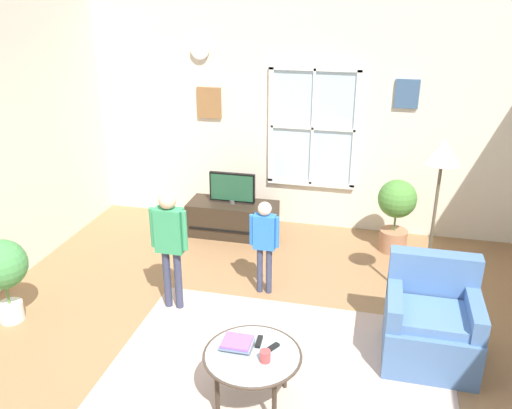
{
  "coord_description": "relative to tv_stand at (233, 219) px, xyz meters",
  "views": [
    {
      "loc": [
        0.91,
        -3.46,
        2.97
      ],
      "look_at": [
        -0.13,
        0.92,
        1.13
      ],
      "focal_mm": 37.35,
      "sensor_mm": 36.0,
      "label": 1
    }
  ],
  "objects": [
    {
      "name": "armchair",
      "position": [
        2.3,
        -1.98,
        0.11
      ],
      "size": [
        0.76,
        0.74,
        0.87
      ],
      "color": "#476B9E",
      "rests_on": "ground_plane"
    },
    {
      "name": "person_blue_shirt",
      "position": [
        0.7,
        -1.28,
        0.42
      ],
      "size": [
        0.31,
        0.14,
        1.02
      ],
      "color": "#333851",
      "rests_on": "ground_plane"
    },
    {
      "name": "back_wall",
      "position": [
        0.83,
        0.61,
        1.22
      ],
      "size": [
        5.67,
        0.17,
        2.88
      ],
      "color": "beige",
      "rests_on": "ground_plane"
    },
    {
      "name": "ground_plane",
      "position": [
        0.83,
        -2.55,
        -0.23
      ],
      "size": [
        6.27,
        6.81,
        0.02
      ],
      "primitive_type": "cube",
      "color": "olive"
    },
    {
      "name": "tv_stand",
      "position": [
        0.0,
        0.0,
        0.0
      ],
      "size": [
        1.13,
        0.48,
        0.43
      ],
      "color": "#2D2319",
      "rests_on": "ground_plane"
    },
    {
      "name": "cup",
      "position": [
        1.07,
        -2.92,
        0.27
      ],
      "size": [
        0.08,
        0.08,
        0.09
      ],
      "primitive_type": "cylinder",
      "color": "#BF3F3F",
      "rests_on": "coffee_table"
    },
    {
      "name": "potted_plant_by_window",
      "position": [
        2.01,
        0.02,
        0.33
      ],
      "size": [
        0.45,
        0.45,
        0.9
      ],
      "color": "#9E6B4C",
      "rests_on": "ground_plane"
    },
    {
      "name": "floor_lamp",
      "position": [
        2.3,
        -1.23,
        1.24
      ],
      "size": [
        0.32,
        0.32,
        1.74
      ],
      "color": "black",
      "rests_on": "ground_plane"
    },
    {
      "name": "person_green_shirt",
      "position": [
        -0.12,
        -1.76,
        0.56
      ],
      "size": [
        0.37,
        0.17,
        1.23
      ],
      "color": "#333851",
      "rests_on": "ground_plane"
    },
    {
      "name": "book_stack",
      "position": [
        0.83,
        -2.82,
        0.26
      ],
      "size": [
        0.24,
        0.19,
        0.07
      ],
      "color": "gray",
      "rests_on": "coffee_table"
    },
    {
      "name": "remote_near_books",
      "position": [
        1.09,
        -2.78,
        0.24
      ],
      "size": [
        0.11,
        0.14,
        0.02
      ],
      "primitive_type": "cube",
      "rotation": [
        0.0,
        0.0,
        -0.55
      ],
      "color": "black",
      "rests_on": "coffee_table"
    },
    {
      "name": "area_rug",
      "position": [
        1.1,
        -2.45,
        -0.21
      ],
      "size": [
        2.83,
        2.03,
        0.01
      ],
      "primitive_type": "cube",
      "color": "tan",
      "rests_on": "ground_plane"
    },
    {
      "name": "television",
      "position": [
        0.0,
        -0.0,
        0.43
      ],
      "size": [
        0.58,
        0.08,
        0.4
      ],
      "color": "#4C4C4C",
      "rests_on": "tv_stand"
    },
    {
      "name": "potted_plant_corner",
      "position": [
        -1.55,
        -2.34,
        0.34
      ],
      "size": [
        0.47,
        0.47,
        0.83
      ],
      "color": "silver",
      "rests_on": "ground_plane"
    },
    {
      "name": "remote_near_cup",
      "position": [
        0.98,
        -2.72,
        0.24
      ],
      "size": [
        0.05,
        0.14,
        0.02
      ],
      "primitive_type": "cube",
      "rotation": [
        0.0,
        0.0,
        0.04
      ],
      "color": "black",
      "rests_on": "coffee_table"
    },
    {
      "name": "coffee_table",
      "position": [
        0.96,
        -2.87,
        0.2
      ],
      "size": [
        0.75,
        0.75,
        0.45
      ],
      "color": "#99B2B7",
      "rests_on": "ground_plane"
    }
  ]
}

